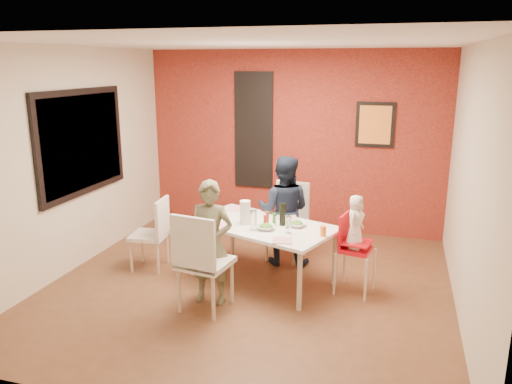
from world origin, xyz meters
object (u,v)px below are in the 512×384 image
(child_near, at_px, (211,243))
(child_far, at_px, (284,210))
(chair_near, at_px, (200,258))
(chair_left, at_px, (155,230))
(chair_far, at_px, (289,216))
(toddler, at_px, (355,222))
(high_chair, at_px, (352,246))
(paper_towel_roll, at_px, (245,212))
(dining_table, at_px, (262,229))
(wine_bottle, at_px, (283,214))

(child_near, xyz_separation_m, child_far, (0.49, 1.26, 0.03))
(chair_near, distance_m, child_far, 1.60)
(chair_left, height_order, child_far, child_far)
(chair_far, relative_size, toddler, 1.66)
(chair_left, relative_size, child_near, 0.68)
(high_chair, bearing_deg, paper_towel_roll, 102.53)
(chair_near, relative_size, chair_left, 1.18)
(dining_table, height_order, wine_bottle, wine_bottle)
(dining_table, bearing_deg, chair_left, -177.88)
(toddler, bearing_deg, child_far, 72.80)
(high_chair, distance_m, toddler, 0.29)
(chair_far, height_order, wine_bottle, chair_far)
(child_near, bearing_deg, chair_far, 68.73)
(dining_table, distance_m, child_near, 0.78)
(high_chair, bearing_deg, child_near, 126.51)
(chair_far, distance_m, wine_bottle, 0.85)
(toddler, relative_size, wine_bottle, 2.29)
(chair_near, bearing_deg, wine_bottle, -114.54)
(chair_near, relative_size, high_chair, 1.19)
(chair_left, bearing_deg, paper_towel_roll, 83.47)
(toddler, distance_m, wine_bottle, 0.83)
(chair_left, distance_m, toddler, 2.45)
(high_chair, bearing_deg, toddler, -99.91)
(paper_towel_roll, bearing_deg, dining_table, 13.00)
(high_chair, height_order, child_near, child_near)
(high_chair, xyz_separation_m, paper_towel_roll, (-1.23, -0.03, 0.29))
(high_chair, height_order, paper_towel_roll, paper_towel_roll)
(toddler, xyz_separation_m, wine_bottle, (-0.83, 0.05, -0.00))
(toddler, distance_m, paper_towel_roll, 1.25)
(high_chair, distance_m, child_far, 1.11)
(chair_near, height_order, wine_bottle, chair_near)
(chair_near, height_order, chair_left, chair_near)
(chair_left, bearing_deg, high_chair, 83.99)
(toddler, bearing_deg, chair_far, 62.92)
(high_chair, bearing_deg, chair_near, 134.09)
(chair_far, xyz_separation_m, child_near, (-0.50, -1.51, 0.11))
(chair_left, xyz_separation_m, paper_towel_roll, (1.17, 0.01, 0.33))
(child_near, relative_size, wine_bottle, 5.11)
(chair_left, height_order, high_chair, chair_left)
(child_near, bearing_deg, chair_left, 144.65)
(child_far, height_order, wine_bottle, child_far)
(chair_near, height_order, chair_far, chair_near)
(dining_table, xyz_separation_m, chair_near, (-0.38, -0.94, -0.04))
(high_chair, distance_m, child_near, 1.57)
(child_near, bearing_deg, high_chair, 22.48)
(chair_left, height_order, paper_towel_roll, paper_towel_roll)
(chair_far, bearing_deg, toddler, -32.99)
(child_near, height_order, paper_towel_roll, child_near)
(chair_far, height_order, chair_left, chair_far)
(toddler, height_order, paper_towel_roll, toddler)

